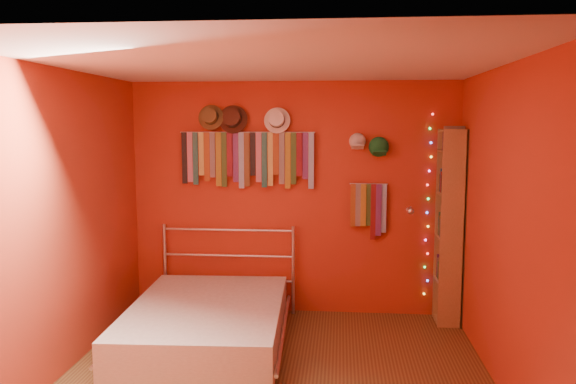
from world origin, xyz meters
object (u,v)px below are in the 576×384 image
(bookshelf, at_px, (453,226))
(bed, at_px, (207,324))
(tie_rack, at_px, (247,157))
(reading_lamp, at_px, (410,211))

(bookshelf, height_order, bed, bookshelf)
(tie_rack, height_order, bookshelf, bookshelf)
(bookshelf, bearing_deg, bed, -159.37)
(reading_lamp, relative_size, bed, 0.15)
(reading_lamp, height_order, bookshelf, bookshelf)
(bed, bearing_deg, tie_rack, 76.01)
(bookshelf, relative_size, bed, 0.99)
(reading_lamp, xyz_separation_m, bookshelf, (0.44, 0.01, -0.15))
(bookshelf, distance_m, bed, 2.64)
(tie_rack, relative_size, bed, 0.72)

